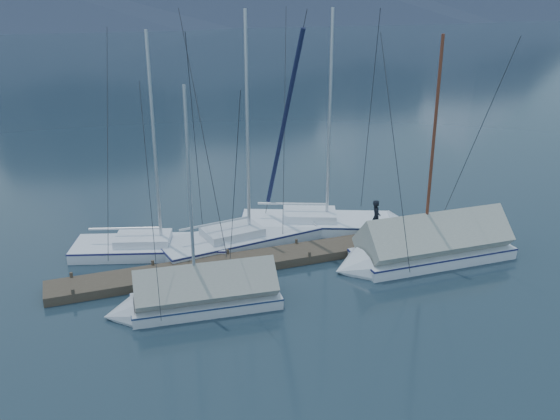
{
  "coord_description": "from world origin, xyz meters",
  "views": [
    {
      "loc": [
        -7.73,
        -18.52,
        10.15
      ],
      "look_at": [
        0.0,
        2.0,
        2.2
      ],
      "focal_mm": 38.0,
      "sensor_mm": 36.0,
      "label": 1
    }
  ],
  "objects_px": {
    "sailboat_covered_far": "(192,298)",
    "person": "(376,217)",
    "sailboat_open_right": "(339,225)",
    "sailboat_covered_near": "(420,250)",
    "sailboat_open_mid": "(261,236)",
    "sailboat_open_left": "(175,248)"
  },
  "relations": [
    {
      "from": "sailboat_open_mid",
      "to": "person",
      "type": "distance_m",
      "value": 5.09
    },
    {
      "from": "sailboat_open_right",
      "to": "sailboat_open_mid",
      "type": "bearing_deg",
      "value": -179.98
    },
    {
      "from": "sailboat_open_mid",
      "to": "sailboat_open_right",
      "type": "relative_size",
      "value": 1.0
    },
    {
      "from": "sailboat_open_right",
      "to": "sailboat_covered_far",
      "type": "relative_size",
      "value": 1.27
    },
    {
      "from": "sailboat_open_mid",
      "to": "sailboat_open_right",
      "type": "distance_m",
      "value": 3.8
    },
    {
      "from": "sailboat_covered_near",
      "to": "sailboat_open_mid",
      "type": "bearing_deg",
      "value": 140.99
    },
    {
      "from": "sailboat_covered_far",
      "to": "person",
      "type": "xyz_separation_m",
      "value": [
        8.8,
        3.02,
        0.71
      ]
    },
    {
      "from": "sailboat_open_right",
      "to": "sailboat_covered_far",
      "type": "bearing_deg",
      "value": -148.44
    },
    {
      "from": "sailboat_open_right",
      "to": "sailboat_covered_far",
      "type": "xyz_separation_m",
      "value": [
        -7.96,
        -4.89,
        0.22
      ]
    },
    {
      "from": "person",
      "to": "sailboat_open_left",
      "type": "bearing_deg",
      "value": 98.77
    },
    {
      "from": "sailboat_open_right",
      "to": "sailboat_covered_near",
      "type": "distance_m",
      "value": 4.6
    },
    {
      "from": "person",
      "to": "sailboat_covered_near",
      "type": "bearing_deg",
      "value": -142.56
    },
    {
      "from": "sailboat_open_left",
      "to": "person",
      "type": "relative_size",
      "value": 6.32
    },
    {
      "from": "sailboat_open_right",
      "to": "sailboat_covered_far",
      "type": "distance_m",
      "value": 9.35
    },
    {
      "from": "sailboat_covered_far",
      "to": "person",
      "type": "distance_m",
      "value": 9.33
    },
    {
      "from": "sailboat_open_mid",
      "to": "sailboat_open_right",
      "type": "height_order",
      "value": "sailboat_open_right"
    },
    {
      "from": "sailboat_open_left",
      "to": "sailboat_open_mid",
      "type": "relative_size",
      "value": 0.93
    },
    {
      "from": "sailboat_open_mid",
      "to": "sailboat_open_left",
      "type": "bearing_deg",
      "value": 179.16
    },
    {
      "from": "sailboat_open_left",
      "to": "sailboat_covered_far",
      "type": "relative_size",
      "value": 1.18
    },
    {
      "from": "sailboat_open_right",
      "to": "person",
      "type": "relative_size",
      "value": 6.83
    },
    {
      "from": "sailboat_open_mid",
      "to": "sailboat_covered_far",
      "type": "bearing_deg",
      "value": -130.41
    },
    {
      "from": "sailboat_open_left",
      "to": "person",
      "type": "distance_m",
      "value": 8.72
    }
  ]
}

